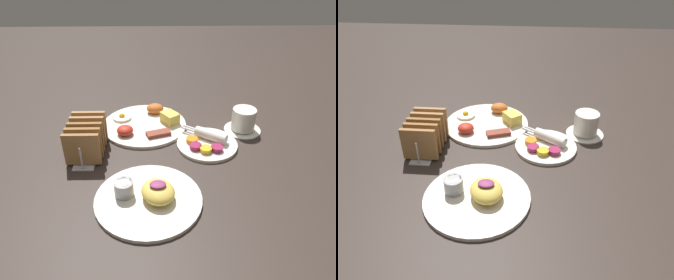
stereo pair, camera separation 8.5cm
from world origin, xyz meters
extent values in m
plane|color=#332823|center=(0.00, 0.00, 0.00)|extent=(3.00, 3.00, 0.00)
cylinder|color=silver|center=(0.00, 0.15, 0.01)|extent=(0.28, 0.28, 0.01)
cube|color=#E5C64C|center=(0.09, 0.16, 0.03)|extent=(0.07, 0.07, 0.04)
ellipsoid|color=#C66023|center=(0.04, 0.23, 0.03)|extent=(0.06, 0.05, 0.03)
cylinder|color=#F4EACC|center=(-0.08, 0.19, 0.01)|extent=(0.06, 0.06, 0.01)
sphere|color=yellow|center=(-0.08, 0.19, 0.02)|extent=(0.02, 0.02, 0.02)
ellipsoid|color=red|center=(-0.06, 0.09, 0.02)|extent=(0.05, 0.05, 0.03)
cube|color=brown|center=(0.05, 0.08, 0.02)|extent=(0.08, 0.05, 0.01)
cylinder|color=silver|center=(0.20, 0.03, 0.01)|extent=(0.19, 0.19, 0.01)
cylinder|color=orange|center=(0.15, 0.04, 0.02)|extent=(0.04, 0.04, 0.01)
cylinder|color=#99234C|center=(0.16, 0.00, 0.02)|extent=(0.04, 0.04, 0.01)
cylinder|color=gold|center=(0.19, -0.02, 0.02)|extent=(0.04, 0.04, 0.01)
cylinder|color=#99234C|center=(0.22, -0.01, 0.02)|extent=(0.04, 0.04, 0.01)
cylinder|color=white|center=(0.21, 0.05, 0.03)|extent=(0.10, 0.08, 0.03)
cube|color=silver|center=(0.14, 0.09, 0.03)|extent=(0.04, 0.03, 0.00)
cube|color=silver|center=(0.15, 0.10, 0.03)|extent=(0.04, 0.03, 0.00)
cylinder|color=silver|center=(0.02, -0.21, 0.01)|extent=(0.26, 0.26, 0.01)
ellipsoid|color=#EAC651|center=(0.05, -0.21, 0.03)|extent=(0.11, 0.12, 0.04)
ellipsoid|color=#8C3366|center=(0.05, -0.21, 0.05)|extent=(0.04, 0.03, 0.01)
cylinder|color=#99999E|center=(-0.04, -0.20, 0.03)|extent=(0.05, 0.05, 0.04)
cylinder|color=white|center=(-0.04, -0.20, 0.05)|extent=(0.04, 0.04, 0.01)
cube|color=#B7B7BC|center=(-0.16, 0.00, 0.00)|extent=(0.06, 0.18, 0.01)
cube|color=#9B6E40|center=(-0.16, -0.06, 0.05)|extent=(0.10, 0.01, 0.10)
cube|color=olive|center=(-0.16, -0.03, 0.05)|extent=(0.10, 0.01, 0.10)
cube|color=olive|center=(-0.16, 0.00, 0.05)|extent=(0.10, 0.01, 0.10)
cube|color=#A47648|center=(-0.16, 0.03, 0.05)|extent=(0.10, 0.01, 0.10)
cube|color=#A6784A|center=(-0.16, 0.07, 0.05)|extent=(0.10, 0.01, 0.10)
cylinder|color=#B7B7BC|center=(-0.16, -0.08, 0.04)|extent=(0.01, 0.01, 0.07)
cylinder|color=#B7B7BC|center=(-0.16, 0.09, 0.04)|extent=(0.01, 0.01, 0.07)
cylinder|color=silver|center=(0.33, 0.12, 0.00)|extent=(0.12, 0.12, 0.01)
cylinder|color=silver|center=(0.33, 0.12, 0.04)|extent=(0.08, 0.08, 0.07)
cylinder|color=#381E0F|center=(0.33, 0.12, 0.07)|extent=(0.06, 0.06, 0.01)
camera|label=1|loc=(0.06, -0.81, 0.56)|focal=35.00mm
camera|label=2|loc=(0.14, -0.80, 0.56)|focal=35.00mm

